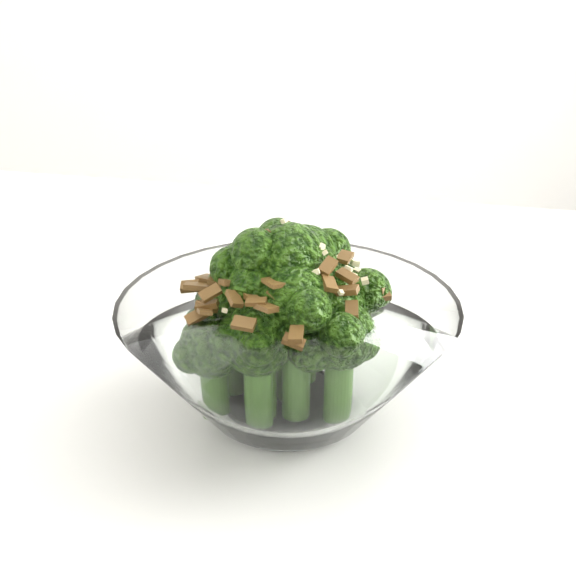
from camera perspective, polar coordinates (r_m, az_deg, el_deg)
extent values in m
cube|color=white|center=(0.61, 11.47, -7.97)|extent=(1.42, 1.22, 0.04)
cylinder|color=white|center=(1.23, -16.03, -10.96)|extent=(0.04, 0.04, 0.71)
cylinder|color=white|center=(0.55, 0.00, -8.44)|extent=(0.09, 0.09, 0.01)
cylinder|color=#325C18|center=(0.52, 0.00, -3.82)|extent=(0.02, 0.02, 0.09)
sphere|color=#305D11|center=(0.50, 0.00, 1.77)|extent=(0.05, 0.05, 0.05)
cylinder|color=#325C18|center=(0.54, 1.12, -2.99)|extent=(0.02, 0.02, 0.08)
sphere|color=#305D11|center=(0.52, 1.16, 1.95)|extent=(0.05, 0.05, 0.05)
cylinder|color=#325C18|center=(0.53, -2.34, -3.99)|extent=(0.02, 0.02, 0.08)
sphere|color=#305D11|center=(0.51, -2.44, 0.94)|extent=(0.05, 0.05, 0.05)
cylinder|color=#325C18|center=(0.51, 0.58, -5.81)|extent=(0.02, 0.02, 0.07)
sphere|color=#305D11|center=(0.48, 0.61, -0.96)|extent=(0.05, 0.05, 0.05)
cylinder|color=#325C18|center=(0.54, 3.67, -4.71)|extent=(0.02, 0.02, 0.06)
sphere|color=#305D11|center=(0.52, 3.79, -0.87)|extent=(0.04, 0.04, 0.04)
cylinder|color=#325C18|center=(0.54, -3.99, -4.82)|extent=(0.02, 0.02, 0.06)
sphere|color=#305D11|center=(0.52, -4.12, -1.09)|extent=(0.05, 0.05, 0.05)
cylinder|color=#325C18|center=(0.51, 3.60, -7.04)|extent=(0.02, 0.02, 0.05)
sphere|color=#305D11|center=(0.49, 3.72, -3.37)|extent=(0.04, 0.04, 0.04)
cylinder|color=#325C18|center=(0.50, -2.11, -7.47)|extent=(0.02, 0.02, 0.05)
sphere|color=#305D11|center=(0.48, -2.18, -3.93)|extent=(0.04, 0.04, 0.04)
cylinder|color=#325C18|center=(0.57, 3.84, -3.83)|extent=(0.02, 0.02, 0.04)
sphere|color=#305D11|center=(0.55, 3.93, -1.02)|extent=(0.04, 0.04, 0.04)
cylinder|color=#325C18|center=(0.52, -5.22, -7.05)|extent=(0.02, 0.02, 0.04)
sphere|color=#305D11|center=(0.50, -5.36, -4.11)|extent=(0.04, 0.04, 0.04)
cylinder|color=#325C18|center=(0.57, -0.43, -3.44)|extent=(0.02, 0.02, 0.04)
sphere|color=#305D11|center=(0.56, -0.44, -0.55)|extent=(0.04, 0.04, 0.04)
cylinder|color=#325C18|center=(0.51, -1.83, -6.62)|extent=(0.02, 0.02, 0.05)
sphere|color=#305D11|center=(0.49, -1.88, -2.92)|extent=(0.04, 0.04, 0.04)
cube|color=brown|center=(0.47, 2.94, 0.30)|extent=(0.01, 0.01, 0.01)
cube|color=brown|center=(0.48, 2.85, 1.55)|extent=(0.01, 0.01, 0.01)
cube|color=brown|center=(0.51, -5.69, 0.32)|extent=(0.02, 0.01, 0.01)
cube|color=brown|center=(0.51, 1.84, 3.19)|extent=(0.02, 0.02, 0.01)
cube|color=brown|center=(0.51, 1.99, 3.03)|extent=(0.01, 0.02, 0.01)
cube|color=brown|center=(0.45, 0.41, -3.82)|extent=(0.02, 0.01, 0.01)
cube|color=brown|center=(0.48, -5.95, -1.70)|extent=(0.01, 0.01, 0.01)
cube|color=brown|center=(0.47, -1.05, 0.38)|extent=(0.01, 0.02, 0.00)
cube|color=brown|center=(0.49, -5.80, -1.31)|extent=(0.01, 0.01, 0.01)
cube|color=brown|center=(0.46, -3.16, -2.55)|extent=(0.02, 0.01, 0.01)
cube|color=brown|center=(0.50, 0.15, 4.23)|extent=(0.01, 0.02, 0.01)
cube|color=brown|center=(0.53, 0.96, 2.90)|extent=(0.01, 0.01, 0.01)
cube|color=brown|center=(0.53, 2.46, 2.54)|extent=(0.01, 0.02, 0.01)
cube|color=brown|center=(0.50, -2.39, 2.78)|extent=(0.01, 0.02, 0.00)
cube|color=brown|center=(0.56, 0.04, 2.60)|extent=(0.01, 0.02, 0.01)
cube|color=brown|center=(0.50, 0.53, 3.98)|extent=(0.01, 0.01, 0.01)
cube|color=brown|center=(0.49, -5.78, -1.22)|extent=(0.02, 0.01, 0.01)
cube|color=brown|center=(0.49, -1.19, 3.45)|extent=(0.01, 0.01, 0.01)
cube|color=brown|center=(0.47, -3.83, -0.77)|extent=(0.01, 0.01, 0.01)
cube|color=brown|center=(0.49, -6.54, -2.02)|extent=(0.02, 0.01, 0.01)
cube|color=brown|center=(0.51, -5.64, 0.51)|extent=(0.01, 0.01, 0.01)
cube|color=brown|center=(0.51, -6.82, 0.14)|extent=(0.02, 0.01, 0.01)
cube|color=brown|center=(0.45, 0.58, -3.30)|extent=(0.01, 0.02, 0.01)
cube|color=brown|center=(0.47, 4.56, -1.54)|extent=(0.01, 0.01, 0.01)
cube|color=brown|center=(0.50, -4.93, 0.44)|extent=(0.02, 0.01, 0.01)
cube|color=brown|center=(0.46, -1.56, -1.39)|extent=(0.01, 0.02, 0.01)
cube|color=brown|center=(0.51, -2.17, 3.41)|extent=(0.01, 0.02, 0.00)
cube|color=brown|center=(0.48, 4.19, -0.17)|extent=(0.02, 0.01, 0.01)
cube|color=brown|center=(0.50, 1.64, 3.10)|extent=(0.01, 0.02, 0.01)
cube|color=brown|center=(0.52, -5.89, 0.73)|extent=(0.01, 0.02, 0.01)
cube|color=brown|center=(0.46, -2.28, -0.98)|extent=(0.01, 0.01, 0.00)
cube|color=brown|center=(0.51, 2.21, 2.87)|extent=(0.01, 0.01, 0.01)
cube|color=brown|center=(0.51, 5.97, 0.45)|extent=(0.01, 0.01, 0.01)
cube|color=brown|center=(0.49, -4.35, 0.41)|extent=(0.01, 0.01, 0.01)
cube|color=brown|center=(0.52, 1.27, 2.97)|extent=(0.02, 0.01, 0.00)
cube|color=brown|center=(0.51, -6.49, 0.11)|extent=(0.02, 0.01, 0.01)
cube|color=brown|center=(0.51, -3.98, 2.24)|extent=(0.01, 0.01, 0.01)
cube|color=brown|center=(0.53, 3.38, 2.71)|extent=(0.01, 0.01, 0.01)
cube|color=brown|center=(0.52, -4.68, 1.70)|extent=(0.01, 0.01, 0.01)
cube|color=brown|center=(0.49, -5.55, -0.36)|extent=(0.02, 0.01, 0.01)
cube|color=brown|center=(0.55, 2.19, 2.37)|extent=(0.01, 0.02, 0.01)
cube|color=brown|center=(0.49, -1.02, 3.93)|extent=(0.01, 0.02, 0.01)
cube|color=brown|center=(0.47, -0.54, -0.16)|extent=(0.02, 0.01, 0.01)
cube|color=brown|center=(0.47, -2.48, -0.80)|extent=(0.01, 0.02, 0.00)
cube|color=brown|center=(0.51, 6.39, -0.13)|extent=(0.01, 0.01, 0.01)
cube|color=brown|center=(0.51, 4.05, 2.21)|extent=(0.01, 0.02, 0.01)
cube|color=brown|center=(0.51, -1.34, 3.70)|extent=(0.01, 0.02, 0.01)
cube|color=brown|center=(0.54, -1.05, 3.23)|extent=(0.01, 0.01, 0.01)
cube|color=brown|center=(0.51, 6.49, -0.59)|extent=(0.02, 0.01, 0.01)
cube|color=brown|center=(0.55, -2.71, 2.15)|extent=(0.01, 0.02, 0.01)
cube|color=brown|center=(0.49, 4.23, 0.83)|extent=(0.01, 0.02, 0.01)
cube|color=beige|center=(0.48, 0.09, 3.29)|extent=(0.00, 0.01, 0.00)
cube|color=beige|center=(0.49, 4.32, 1.35)|extent=(0.01, 0.01, 0.01)
cube|color=beige|center=(0.51, 4.93, 1.22)|extent=(0.01, 0.01, 0.00)
cube|color=beige|center=(0.47, -4.53, -1.61)|extent=(0.00, 0.00, 0.00)
cube|color=beige|center=(0.47, 3.78, -0.32)|extent=(0.00, 0.00, 0.00)
cube|color=beige|center=(0.54, 1.75, 2.77)|extent=(0.00, 0.00, 0.00)
cube|color=beige|center=(0.52, 4.78, 1.79)|extent=(0.01, 0.01, 0.01)
cube|color=beige|center=(0.49, 2.61, 2.52)|extent=(0.00, 0.00, 0.00)
cube|color=beige|center=(0.49, -0.25, 4.82)|extent=(0.01, 0.01, 0.00)
cube|color=beige|center=(0.50, 4.71, 0.85)|extent=(0.00, 0.01, 0.00)
cube|color=beige|center=(0.49, 5.49, 0.51)|extent=(0.01, 0.01, 0.00)
cube|color=beige|center=(0.55, 3.58, 1.93)|extent=(0.00, 0.00, 0.00)
cube|color=beige|center=(0.47, 2.01, 1.15)|extent=(0.01, 0.01, 0.00)
cube|color=beige|center=(0.50, 1.54, 3.58)|extent=(0.01, 0.01, 0.00)
cube|color=beige|center=(0.50, 3.33, 2.13)|extent=(0.01, 0.00, 0.00)
cube|color=beige|center=(0.49, 2.28, 2.94)|extent=(0.01, 0.01, 0.00)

